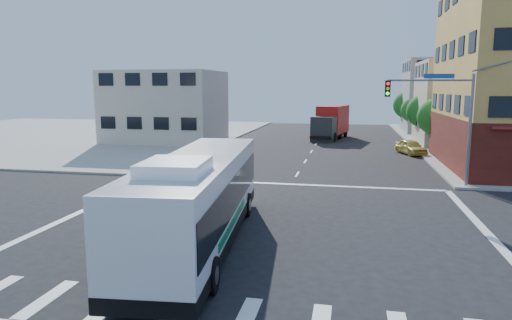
# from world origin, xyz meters

# --- Properties ---
(ground) EXTENTS (120.00, 120.00, 0.00)m
(ground) POSITION_xyz_m (0.00, 0.00, 0.00)
(ground) COLOR black
(ground) RESTS_ON ground
(sidewalk_nw) EXTENTS (50.00, 50.00, 0.15)m
(sidewalk_nw) POSITION_xyz_m (-35.00, 35.00, 0.07)
(sidewalk_nw) COLOR gray
(sidewalk_nw) RESTS_ON ground
(building_east_near) EXTENTS (12.06, 10.06, 9.00)m
(building_east_near) POSITION_xyz_m (16.98, 33.98, 4.51)
(building_east_near) COLOR #C4B495
(building_east_near) RESTS_ON ground
(building_east_far) EXTENTS (12.06, 10.06, 10.00)m
(building_east_far) POSITION_xyz_m (16.98, 47.98, 5.01)
(building_east_far) COLOR gray
(building_east_far) RESTS_ON ground
(building_west) EXTENTS (12.06, 10.06, 8.00)m
(building_west) POSITION_xyz_m (-17.02, 29.98, 4.01)
(building_west) COLOR beige
(building_west) RESTS_ON ground
(signal_mast_ne) EXTENTS (7.91, 1.13, 8.07)m
(signal_mast_ne) POSITION_xyz_m (9.08, 10.62, 4.98)
(signal_mast_ne) COLOR slate
(signal_mast_ne) RESTS_ON ground
(street_tree_a) EXTENTS (3.60, 3.60, 5.53)m
(street_tree_a) POSITION_xyz_m (11.90, 27.92, 3.59)
(street_tree_a) COLOR #342213
(street_tree_a) RESTS_ON ground
(street_tree_b) EXTENTS (3.80, 3.80, 5.79)m
(street_tree_b) POSITION_xyz_m (11.90, 35.92, 3.75)
(street_tree_b) COLOR #342213
(street_tree_b) RESTS_ON ground
(street_tree_c) EXTENTS (3.40, 3.40, 5.29)m
(street_tree_c) POSITION_xyz_m (11.90, 43.92, 3.46)
(street_tree_c) COLOR #342213
(street_tree_c) RESTS_ON ground
(street_tree_d) EXTENTS (4.00, 4.00, 6.03)m
(street_tree_d) POSITION_xyz_m (11.90, 51.92, 3.88)
(street_tree_d) COLOR #342213
(street_tree_d) RESTS_ON ground
(transit_bus) EXTENTS (4.09, 13.40, 3.90)m
(transit_bus) POSITION_xyz_m (-2.07, -2.60, 1.91)
(transit_bus) COLOR black
(transit_bus) RESTS_ON ground
(box_truck) EXTENTS (4.30, 9.18, 3.98)m
(box_truck) POSITION_xyz_m (1.32, 36.73, 1.93)
(box_truck) COLOR #232428
(box_truck) RESTS_ON ground
(parked_car) EXTENTS (2.93, 4.36, 1.38)m
(parked_car) POSITION_xyz_m (9.24, 25.05, 0.69)
(parked_car) COLOR #E1CB52
(parked_car) RESTS_ON ground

